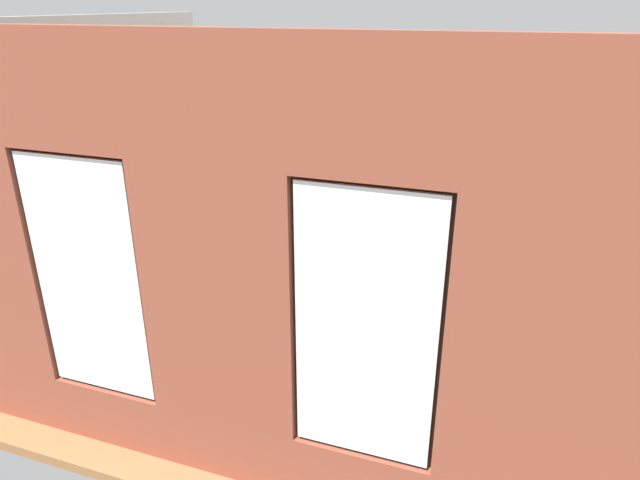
# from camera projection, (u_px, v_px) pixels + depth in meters

# --- Properties ---
(ground_plane) EXTENTS (6.88, 6.07, 0.10)m
(ground_plane) POSITION_uv_depth(u_px,v_px,m) (331.00, 320.00, 7.06)
(ground_plane) COLOR #99663D
(brick_wall_with_windows) EXTENTS (6.28, 0.30, 3.45)m
(brick_wall_with_windows) POSITION_uv_depth(u_px,v_px,m) (216.00, 285.00, 4.06)
(brick_wall_with_windows) COLOR brown
(brick_wall_with_windows) RESTS_ON ground_plane
(white_wall_right) EXTENTS (0.10, 5.07, 3.45)m
(white_wall_right) POSITION_uv_depth(u_px,v_px,m) (94.00, 163.00, 7.15)
(white_wall_right) COLOR silver
(white_wall_right) RESTS_ON ground_plane
(couch_by_window) EXTENTS (2.01, 0.87, 0.80)m
(couch_by_window) POSITION_uv_depth(u_px,v_px,m) (255.00, 389.00, 5.19)
(couch_by_window) COLOR black
(couch_by_window) RESTS_ON ground_plane
(couch_left) EXTENTS (0.91, 1.88, 0.80)m
(couch_left) POSITION_uv_depth(u_px,v_px,m) (546.00, 345.00, 5.86)
(couch_left) COLOR black
(couch_left) RESTS_ON ground_plane
(coffee_table) EXTENTS (1.32, 0.78, 0.45)m
(coffee_table) POSITION_uv_depth(u_px,v_px,m) (335.00, 280.00, 7.08)
(coffee_table) COLOR tan
(coffee_table) RESTS_ON ground_plane
(cup_ceramic) EXTENTS (0.08, 0.08, 0.10)m
(cup_ceramic) POSITION_uv_depth(u_px,v_px,m) (325.00, 267.00, 7.18)
(cup_ceramic) COLOR #4C4C51
(cup_ceramic) RESTS_ON coffee_table
(candle_jar) EXTENTS (0.08, 0.08, 0.11)m
(candle_jar) POSITION_uv_depth(u_px,v_px,m) (335.00, 272.00, 7.04)
(candle_jar) COLOR #B7333D
(candle_jar) RESTS_ON coffee_table
(table_plant_small) EXTENTS (0.14, 0.14, 0.22)m
(table_plant_small) POSITION_uv_depth(u_px,v_px,m) (302.00, 267.00, 7.04)
(table_plant_small) COLOR #47423D
(table_plant_small) RESTS_ON coffee_table
(remote_silver) EXTENTS (0.18, 0.10, 0.02)m
(remote_silver) POSITION_uv_depth(u_px,v_px,m) (366.00, 275.00, 7.06)
(remote_silver) COLOR #B2B2B7
(remote_silver) RESTS_ON coffee_table
(remote_black) EXTENTS (0.18, 0.09, 0.02)m
(remote_black) POSITION_uv_depth(u_px,v_px,m) (339.00, 281.00, 6.92)
(remote_black) COLOR black
(remote_black) RESTS_ON coffee_table
(media_console) EXTENTS (0.99, 0.42, 0.54)m
(media_console) POSITION_uv_depth(u_px,v_px,m) (111.00, 282.00, 7.30)
(media_console) COLOR black
(media_console) RESTS_ON ground_plane
(tv_flatscreen) EXTENTS (1.04, 0.20, 0.70)m
(tv_flatscreen) POSITION_uv_depth(u_px,v_px,m) (104.00, 237.00, 7.06)
(tv_flatscreen) COLOR black
(tv_flatscreen) RESTS_ON media_console
(potted_plant_corner_far_left) EXTENTS (1.07, 1.09, 1.34)m
(potted_plant_corner_far_left) POSITION_uv_depth(u_px,v_px,m) (578.00, 425.00, 4.12)
(potted_plant_corner_far_left) COLOR gray
(potted_plant_corner_far_left) RESTS_ON ground_plane
(potted_plant_foreground_right) EXTENTS (1.03, 1.02, 1.18)m
(potted_plant_foreground_right) POSITION_uv_depth(u_px,v_px,m) (225.00, 203.00, 9.32)
(potted_plant_foreground_right) COLOR #47423D
(potted_plant_foreground_right) RESTS_ON ground_plane
(potted_plant_between_couches) EXTENTS (0.76, 0.80, 1.06)m
(potted_plant_between_couches) POSITION_uv_depth(u_px,v_px,m) (417.00, 389.00, 4.66)
(potted_plant_between_couches) COLOR gray
(potted_plant_between_couches) RESTS_ON ground_plane
(potted_plant_near_tv) EXTENTS (0.91, 1.06, 1.24)m
(potted_plant_near_tv) POSITION_uv_depth(u_px,v_px,m) (92.00, 299.00, 6.17)
(potted_plant_near_tv) COLOR #9E5638
(potted_plant_near_tv) RESTS_ON ground_plane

